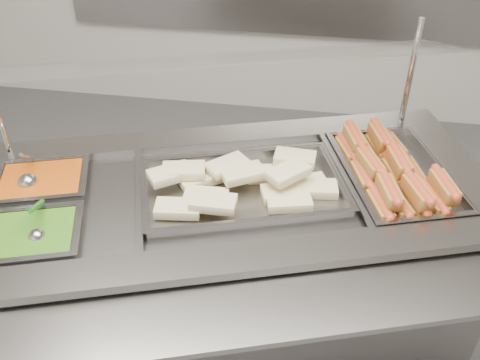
% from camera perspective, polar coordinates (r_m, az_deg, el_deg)
% --- Properties ---
extents(steam_counter, '(1.95, 1.32, 0.86)m').
position_cam_1_polar(steam_counter, '(2.07, -1.33, -10.25)').
color(steam_counter, slate).
rests_on(steam_counter, ground).
extents(tray_rail, '(1.70, 0.86, 0.05)m').
position_cam_1_polar(tray_rail, '(1.46, 1.20, -13.61)').
color(tray_rail, gray).
rests_on(tray_rail, steam_counter).
extents(sneeze_guard, '(1.58, 0.76, 0.42)m').
position_cam_1_polar(sneeze_guard, '(1.78, -2.63, 12.31)').
color(sneeze_guard, silver).
rests_on(sneeze_guard, steam_counter).
extents(pan_hotdogs, '(0.47, 0.60, 0.10)m').
position_cam_1_polar(pan_hotdogs, '(1.95, 16.08, 0.06)').
color(pan_hotdogs, gray).
rests_on(pan_hotdogs, steam_counter).
extents(pan_wraps, '(0.74, 0.57, 0.07)m').
position_cam_1_polar(pan_wraps, '(1.80, 0.30, -1.17)').
color(pan_wraps, gray).
rests_on(pan_wraps, steam_counter).
extents(pan_beans, '(0.34, 0.31, 0.10)m').
position_cam_1_polar(pan_beans, '(1.95, -20.24, -0.85)').
color(pan_beans, gray).
rests_on(pan_beans, steam_counter).
extents(pan_peas, '(0.34, 0.31, 0.10)m').
position_cam_1_polar(pan_peas, '(1.74, -21.41, -6.27)').
color(pan_peas, gray).
rests_on(pan_peas, steam_counter).
extents(hotdogs_in_buns, '(0.40, 0.53, 0.11)m').
position_cam_1_polar(hotdogs_in_buns, '(1.91, 15.60, 0.98)').
color(hotdogs_in_buns, brown).
rests_on(hotdogs_in_buns, pan_hotdogs).
extents(tortilla_wraps, '(0.65, 0.40, 0.09)m').
position_cam_1_polar(tortilla_wraps, '(1.78, 0.51, -0.27)').
color(tortilla_wraps, '#CFC08B').
rests_on(tortilla_wraps, pan_wraps).
extents(ladle, '(0.09, 0.18, 0.15)m').
position_cam_1_polar(ladle, '(1.93, -21.67, -0.12)').
color(ladle, '#AFAFB4').
rests_on(ladle, pan_beans).
extents(serving_spoon, '(0.08, 0.17, 0.13)m').
position_cam_1_polar(serving_spoon, '(1.70, -20.84, -5.13)').
color(serving_spoon, '#AFAFB4').
rests_on(serving_spoon, pan_peas).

